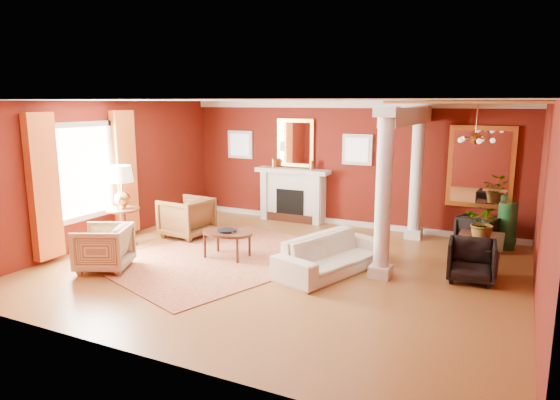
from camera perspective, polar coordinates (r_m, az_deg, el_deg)
The scene contains 27 objects.
ground at distance 8.87m, azimuth 0.10°, elevation -7.74°, with size 8.00×8.00×0.00m, color brown.
room_shell at distance 8.44m, azimuth 0.10°, elevation 5.34°, with size 8.04×7.04×2.92m.
fireplace at distance 12.15m, azimuth 1.46°, elevation 0.59°, with size 1.85×0.42×1.29m.
overmantel_mirror at distance 12.11m, azimuth 1.76°, elevation 6.54°, with size 0.95×0.07×1.15m.
flank_window_left at distance 12.85m, azimuth -4.57°, elevation 6.33°, with size 0.70×0.07×0.70m.
flank_window_right at distance 11.58m, azimuth 8.81°, elevation 5.71°, with size 0.70×0.07×0.70m.
left_window at distance 10.38m, azimuth -21.17°, elevation 2.37°, with size 0.21×2.55×2.60m.
column_front at distance 8.22m, azimuth 11.75°, elevation 0.78°, with size 0.36×0.36×2.80m.
column_back at distance 10.82m, azimuth 15.36°, elevation 3.08°, with size 0.36×0.36×2.80m.
header_beam at distance 9.65m, azimuth 14.46°, elevation 9.31°, with size 0.30×3.20×0.32m, color silver.
amber_ceiling at distance 9.33m, azimuth 21.37°, elevation 10.38°, with size 2.30×3.40×0.04m, color #C98B3B.
dining_mirror at distance 11.10m, azimuth 21.93°, elevation 3.50°, with size 1.30×0.07×1.70m.
chandelier at distance 9.40m, azimuth 21.44°, elevation 6.57°, with size 0.60×0.62×0.75m.
crown_trim at distance 11.60m, azimuth 7.76°, elevation 10.79°, with size 8.00×0.08×0.16m, color silver.
base_trim at distance 11.94m, azimuth 7.42°, elevation -2.57°, with size 8.00×0.08×0.12m, color silver.
rug at distance 9.44m, azimuth -6.60°, elevation -6.59°, with size 3.06×4.08×0.02m, color maroon.
sofa at distance 8.58m, azimuth 5.97°, elevation -5.53°, with size 2.15×0.63×0.84m, color beige.
armchair_leopard at distance 10.91m, azimuth -10.66°, elevation -1.74°, with size 0.92×0.86×0.95m, color black.
armchair_stripe at distance 9.16m, azimuth -19.54°, elevation -4.94°, with size 0.84×0.79×0.87m, color #CAB487.
coffee_table at distance 9.34m, azimuth -6.08°, elevation -3.86°, with size 1.01×1.01×0.51m.
coffee_book at distance 9.26m, azimuth -6.41°, elevation -2.95°, with size 0.17×0.02×0.24m, color black.
side_table at distance 10.47m, azimuth -17.61°, elevation 0.97°, with size 0.65×0.65×1.63m.
dining_table at distance 9.53m, azimuth 22.01°, elevation -4.80°, with size 1.39×0.49×0.77m, color black.
dining_chair_near at distance 8.71m, azimuth 21.05°, elevation -6.29°, with size 0.72×0.68×0.74m, color black.
dining_chair_far at distance 10.72m, azimuth 21.79°, elevation -3.19°, with size 0.71×0.66×0.73m, color black.
green_urn at distance 10.84m, azimuth 24.45°, elevation -3.21°, with size 0.40×0.40×0.95m.
potted_plant at distance 9.34m, azimuth 22.38°, elevation -1.12°, with size 0.58×0.65×0.50m, color #26591E.
Camera 1 is at (3.69, -7.54, 2.88)m, focal length 32.00 mm.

